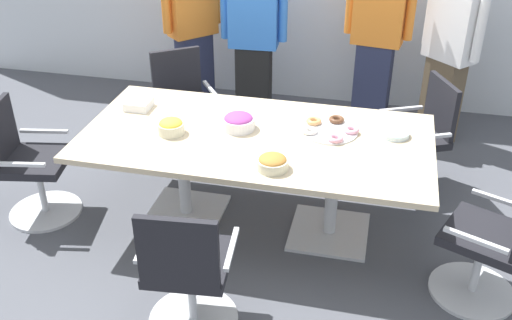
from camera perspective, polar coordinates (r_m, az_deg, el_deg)
name	(u,v)px	position (r m, az deg, el deg)	size (l,w,h in m)	color
ground_plane	(256,223)	(4.45, 0.00, -6.16)	(10.00, 10.00, 0.01)	#4C4F56
conference_table	(256,151)	(4.11, 0.00, 0.90)	(2.40, 1.20, 0.75)	#CCB793
office_chair_0	(188,275)	(3.41, -6.61, -11.02)	(0.59, 0.59, 0.91)	silver
office_chair_1	(492,246)	(3.86, 21.92, -7.71)	(0.71, 0.71, 0.91)	silver
office_chair_2	(417,141)	(4.86, 15.38, 1.75)	(0.72, 0.72, 0.91)	silver
office_chair_3	(183,110)	(5.24, -7.07, 4.86)	(0.75, 0.75, 0.91)	silver
office_chair_4	(29,167)	(4.65, -21.10, -0.67)	(0.63, 0.63, 0.91)	silver
person_standing_0	(193,26)	(5.74, -6.15, 12.78)	(0.47, 0.51, 1.77)	#232842
person_standing_1	(254,38)	(5.48, -0.22, 11.72)	(0.61, 0.24, 1.71)	black
person_standing_2	(377,34)	(5.47, 11.68, 11.89)	(0.62, 0.28, 1.83)	#232842
person_standing_3	(449,51)	(5.50, 18.21, 9.97)	(0.50, 0.47, 1.66)	brown
snack_bowl_candy_mix	(238,121)	(4.11, -1.71, 3.76)	(0.23, 0.23, 0.12)	white
snack_bowl_pretzels	(273,162)	(3.64, 1.61, -0.23)	(0.20, 0.20, 0.10)	beige
snack_bowl_chips_yellow	(171,126)	(4.09, -8.24, 3.24)	(0.18, 0.18, 0.11)	beige
donut_platter	(329,129)	(4.12, 7.13, 2.96)	(0.40, 0.39, 0.04)	white
plate_stack	(394,133)	(4.14, 13.27, 2.52)	(0.20, 0.20, 0.04)	white
napkin_pile	(139,104)	(4.50, -11.31, 5.31)	(0.18, 0.18, 0.06)	white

